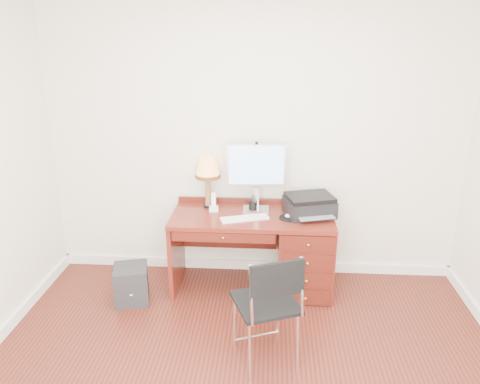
# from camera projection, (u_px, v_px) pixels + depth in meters

# --- Properties ---
(room_shell) EXTENTS (4.00, 4.00, 4.00)m
(room_shell) POSITION_uv_depth(u_px,v_px,m) (247.00, 329.00, 3.85)
(room_shell) COLOR silver
(room_shell) RESTS_ON ground
(desk) EXTENTS (1.50, 0.67, 0.75)m
(desk) POSITION_uv_depth(u_px,v_px,m) (286.00, 249.00, 4.43)
(desk) COLOR maroon
(desk) RESTS_ON ground
(monitor) EXTENTS (0.55, 0.19, 0.63)m
(monitor) POSITION_uv_depth(u_px,v_px,m) (257.00, 169.00, 4.35)
(monitor) COLOR silver
(monitor) RESTS_ON desk
(keyboard) EXTENTS (0.45, 0.26, 0.02)m
(keyboard) POSITION_uv_depth(u_px,v_px,m) (245.00, 218.00, 4.24)
(keyboard) COLOR white
(keyboard) RESTS_ON desk
(mouse_pad) EXTENTS (0.20, 0.20, 0.04)m
(mouse_pad) POSITION_uv_depth(u_px,v_px,m) (290.00, 217.00, 4.26)
(mouse_pad) COLOR black
(mouse_pad) RESTS_ON desk
(printer) EXTENTS (0.51, 0.44, 0.19)m
(printer) POSITION_uv_depth(u_px,v_px,m) (309.00, 205.00, 4.31)
(printer) COLOR black
(printer) RESTS_ON desk
(leg_lamp) EXTENTS (0.24, 0.24, 0.50)m
(leg_lamp) POSITION_uv_depth(u_px,v_px,m) (208.00, 170.00, 4.42)
(leg_lamp) COLOR black
(leg_lamp) RESTS_ON desk
(phone) EXTENTS (0.09, 0.09, 0.18)m
(phone) POSITION_uv_depth(u_px,v_px,m) (214.00, 205.00, 4.42)
(phone) COLOR white
(phone) RESTS_ON desk
(pen_cup) EXTENTS (0.08, 0.08, 0.10)m
(pen_cup) POSITION_uv_depth(u_px,v_px,m) (253.00, 206.00, 4.42)
(pen_cup) COLOR black
(pen_cup) RESTS_ON desk
(chair) EXTENTS (0.56, 0.57, 0.92)m
(chair) POSITION_uv_depth(u_px,v_px,m) (266.00, 299.00, 3.34)
(chair) COLOR black
(chair) RESTS_ON ground
(equipment_box) EXTENTS (0.36, 0.36, 0.35)m
(equipment_box) POSITION_uv_depth(u_px,v_px,m) (131.00, 284.00, 4.28)
(equipment_box) COLOR black
(equipment_box) RESTS_ON ground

